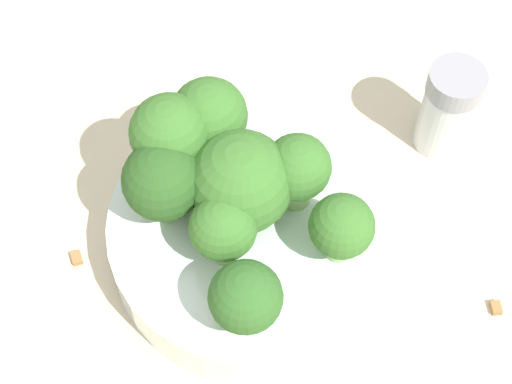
% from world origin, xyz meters
% --- Properties ---
extents(ground_plane, '(3.00, 3.00, 0.00)m').
position_xyz_m(ground_plane, '(0.00, 0.00, 0.00)').
color(ground_plane, beige).
extents(bowl, '(0.16, 0.16, 0.03)m').
position_xyz_m(bowl, '(0.00, 0.00, 0.02)').
color(bowl, silver).
rests_on(bowl, ground_plane).
extents(broccoli_floret_0, '(0.05, 0.05, 0.05)m').
position_xyz_m(broccoli_floret_0, '(-0.00, 0.01, 0.06)').
color(broccoli_floret_0, '#8EB770').
rests_on(broccoli_floret_0, bowl).
extents(broccoli_floret_1, '(0.03, 0.03, 0.05)m').
position_xyz_m(broccoli_floret_1, '(0.02, -0.01, 0.06)').
color(broccoli_floret_1, '#84AD66').
rests_on(broccoli_floret_1, bowl).
extents(broccoli_floret_2, '(0.04, 0.04, 0.06)m').
position_xyz_m(broccoli_floret_2, '(-0.01, 0.05, 0.07)').
color(broccoli_floret_2, '#8EB770').
rests_on(broccoli_floret_2, bowl).
extents(broccoli_floret_3, '(0.03, 0.03, 0.04)m').
position_xyz_m(broccoli_floret_3, '(0.02, -0.04, 0.05)').
color(broccoli_floret_3, '#8EB770').
rests_on(broccoli_floret_3, bowl).
extents(broccoli_floret_4, '(0.04, 0.04, 0.06)m').
position_xyz_m(broccoli_floret_4, '(0.02, 0.05, 0.06)').
color(broccoli_floret_4, '#7A9E5B').
rests_on(broccoli_floret_4, bowl).
extents(broccoli_floret_5, '(0.04, 0.04, 0.04)m').
position_xyz_m(broccoli_floret_5, '(-0.04, -0.03, 0.06)').
color(broccoli_floret_5, '#7A9E5B').
rests_on(broccoli_floret_5, bowl).
extents(broccoli_floret_6, '(0.03, 0.03, 0.04)m').
position_xyz_m(broccoli_floret_6, '(-0.02, 0.00, 0.06)').
color(broccoli_floret_6, '#84AD66').
rests_on(broccoli_floret_6, bowl).
extents(broccoli_floret_7, '(0.04, 0.04, 0.05)m').
position_xyz_m(broccoli_floret_7, '(-0.03, 0.04, 0.06)').
color(broccoli_floret_7, '#8EB770').
rests_on(broccoli_floret_7, bowl).
extents(pepper_shaker, '(0.03, 0.03, 0.06)m').
position_xyz_m(pepper_shaker, '(0.13, -0.03, 0.03)').
color(pepper_shaker, silver).
rests_on(pepper_shaker, ground_plane).
extents(almond_crumb_0, '(0.01, 0.01, 0.01)m').
position_xyz_m(almond_crumb_0, '(-0.07, 0.07, 0.00)').
color(almond_crumb_0, olive).
rests_on(almond_crumb_0, ground_plane).
extents(almond_crumb_1, '(0.01, 0.01, 0.01)m').
position_xyz_m(almond_crumb_1, '(0.06, -0.12, 0.00)').
color(almond_crumb_1, olive).
rests_on(almond_crumb_1, ground_plane).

